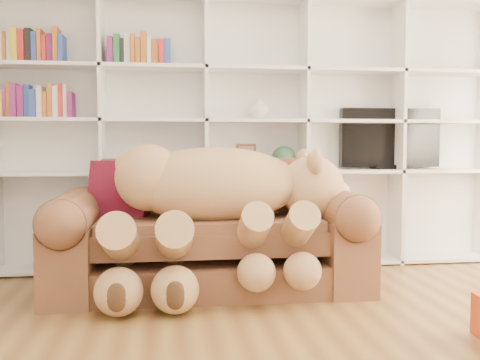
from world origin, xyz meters
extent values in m
cube|color=white|center=(0.00, 2.50, 1.35)|extent=(5.00, 0.02, 2.70)
cube|color=white|center=(0.00, 2.46, 1.20)|extent=(4.40, 0.03, 2.40)
cube|color=white|center=(-1.32, 2.30, 1.20)|extent=(0.03, 0.35, 2.40)
cube|color=white|center=(-0.44, 2.30, 1.20)|extent=(0.03, 0.35, 2.40)
cube|color=white|center=(0.44, 2.30, 1.20)|extent=(0.03, 0.35, 2.40)
cube|color=white|center=(1.32, 2.30, 1.20)|extent=(0.03, 0.35, 2.40)
cube|color=white|center=(0.00, 2.30, 0.03)|extent=(4.40, 0.35, 0.03)
cube|color=white|center=(0.00, 2.30, 0.85)|extent=(4.40, 0.35, 0.03)
cube|color=white|center=(0.00, 2.30, 1.30)|extent=(4.40, 0.35, 0.03)
cube|color=white|center=(0.00, 2.30, 1.75)|extent=(4.40, 0.35, 0.03)
cube|color=brown|center=(-0.46, 1.61, 0.12)|extent=(2.22, 0.90, 0.23)
cube|color=brown|center=(-0.46, 1.59, 0.47)|extent=(1.65, 0.74, 0.32)
cube|color=brown|center=(-0.46, 2.00, 0.69)|extent=(1.65, 0.21, 0.58)
cube|color=brown|center=(-1.46, 1.61, 0.29)|extent=(0.34, 1.00, 0.58)
cube|color=brown|center=(0.53, 1.61, 0.29)|extent=(0.34, 1.00, 0.58)
cylinder|color=brown|center=(-1.46, 1.61, 0.58)|extent=(0.34, 0.95, 0.34)
cylinder|color=brown|center=(0.53, 1.61, 0.58)|extent=(0.34, 0.95, 0.34)
ellipsoid|color=tan|center=(-0.42, 1.55, 0.80)|extent=(1.29, 0.62, 0.56)
sphere|color=tan|center=(-0.91, 1.55, 0.85)|extent=(0.49, 0.49, 0.49)
sphere|color=tan|center=(0.31, 1.55, 0.76)|extent=(0.49, 0.49, 0.49)
sphere|color=#D5AB8C|center=(0.50, 1.55, 0.70)|extent=(0.24, 0.24, 0.24)
sphere|color=#402817|center=(0.60, 1.55, 0.69)|extent=(0.08, 0.08, 0.08)
ellipsoid|color=tan|center=(0.29, 1.38, 0.96)|extent=(0.12, 0.19, 0.19)
ellipsoid|color=tan|center=(0.29, 1.73, 0.96)|extent=(0.12, 0.19, 0.19)
sphere|color=tan|center=(-1.06, 1.55, 0.95)|extent=(0.17, 0.17, 0.17)
cylinder|color=tan|center=(-0.20, 1.22, 0.50)|extent=(0.21, 0.59, 0.43)
cylinder|color=tan|center=(0.11, 1.22, 0.50)|extent=(0.21, 0.59, 0.43)
cylinder|color=tan|center=(-1.09, 1.22, 0.45)|extent=(0.24, 0.69, 0.50)
cylinder|color=tan|center=(-0.73, 1.22, 0.45)|extent=(0.24, 0.69, 0.50)
sphere|color=tan|center=(-0.20, 1.03, 0.25)|extent=(0.26, 0.26, 0.26)
sphere|color=tan|center=(0.11, 1.03, 0.25)|extent=(0.26, 0.26, 0.26)
sphere|color=tan|center=(-1.09, 1.03, 0.17)|extent=(0.31, 0.31, 0.31)
sphere|color=tan|center=(-0.73, 1.03, 0.17)|extent=(0.31, 0.31, 0.31)
cube|color=#560E1E|center=(-1.14, 1.81, 0.73)|extent=(0.52, 0.38, 0.48)
cube|color=black|center=(1.27, 2.35, 1.15)|extent=(0.95, 0.08, 0.54)
cube|color=black|center=(1.27, 2.35, 0.89)|extent=(0.32, 0.18, 0.04)
cube|color=#58321E|center=(-0.08, 2.30, 0.99)|extent=(0.18, 0.07, 0.22)
sphere|color=#2B5436|center=(0.26, 2.30, 0.97)|extent=(0.21, 0.21, 0.21)
cylinder|color=silver|center=(-0.93, 2.30, 0.95)|extent=(0.09, 0.09, 0.17)
cylinder|color=silver|center=(-0.92, 2.30, 0.93)|extent=(0.10, 0.10, 0.13)
sphere|color=white|center=(-0.64, 2.30, 0.92)|extent=(0.10, 0.10, 0.10)
imported|color=silver|center=(0.03, 2.30, 1.41)|extent=(0.22, 0.22, 0.20)
camera|label=1|loc=(-0.77, -2.38, 1.11)|focal=40.00mm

